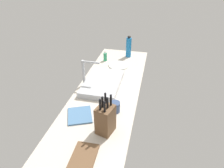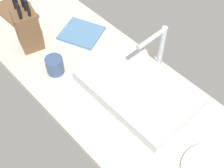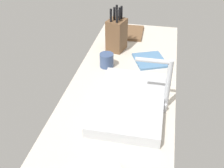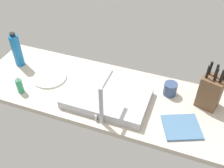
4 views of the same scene
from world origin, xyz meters
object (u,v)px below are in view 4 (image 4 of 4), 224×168
soap_bottle (20,85)px  faucet (102,99)px  dish_towel (182,127)px  sink_basin (107,97)px  water_bottle (17,50)px  coffee_mug (170,89)px  dinner_plate (50,78)px  knife_block (210,91)px

soap_bottle → faucet: bearing=176.8°
dish_towel → faucet: bearing=11.9°
sink_basin → water_bottle: bearing=-10.2°
coffee_mug → faucet: bearing=47.0°
dinner_plate → knife_block: bearing=-173.6°
dinner_plate → dish_towel: bearing=172.5°
faucet → knife_block: 62.81cm
water_bottle → dish_towel: 119.37cm
knife_block → soap_bottle: knife_block is taller
soap_bottle → dinner_plate: size_ratio=0.56×
coffee_mug → dinner_plate: bearing=9.4°
sink_basin → dinner_plate: bearing=-7.9°
dish_towel → knife_block: bearing=-115.6°
soap_bottle → dish_towel: bearing=-176.7°
faucet → dish_towel: bearing=-168.1°
knife_block → dinner_plate: 101.78cm
knife_block → faucet: bearing=46.4°
knife_block → dish_towel: size_ratio=1.44×
faucet → coffee_mug: faucet is taller
knife_block → coffee_mug: 23.43cm
faucet → water_bottle: bearing=-20.3°
sink_basin → soap_bottle: soap_bottle is taller
coffee_mug → sink_basin: bearing=28.9°
faucet → dish_towel: (-42.76, -9.00, -15.02)cm
knife_block → water_bottle: size_ratio=1.12×
dinner_plate → dish_towel: size_ratio=1.12×
knife_block → dinner_plate: size_ratio=1.29×
dish_towel → coffee_mug: size_ratio=2.38×
water_bottle → coffee_mug: size_ratio=3.07×
soap_bottle → coffee_mug: 93.40cm
knife_block → dinner_plate: bearing=22.0°
soap_bottle → coffee_mug: bearing=-161.0°
faucet → dish_towel: 46.21cm
water_bottle → dish_towel: size_ratio=1.29×
water_bottle → dinner_plate: water_bottle is taller
knife_block → coffee_mug: knife_block is taller
sink_basin → soap_bottle: 55.11cm
faucet → soap_bottle: bearing=-3.2°
sink_basin → knife_block: (-56.86, -17.38, 8.12)cm
soap_bottle → water_bottle: size_ratio=0.48×
faucet → water_bottle: size_ratio=1.01×
sink_basin → water_bottle: (71.53, -12.92, 9.31)cm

